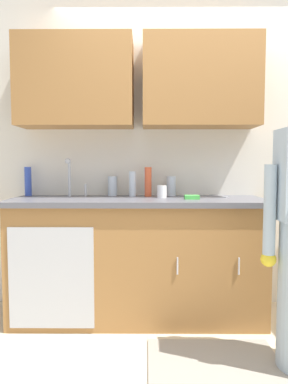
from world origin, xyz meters
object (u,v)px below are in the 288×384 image
bottle_dish_liquid (148,182)px  knife_on_counter (218,196)px  sink (71,200)px  cup_by_sink (162,191)px  bottle_water_tall (133,184)px  bottle_cleaner_spray (171,186)px  sponge (192,197)px  bottle_soap (113,186)px  bottle_water_short (28,181)px

bottle_dish_liquid → knife_on_counter: (0.58, 0.01, -0.12)m
sink → knife_on_counter: sink is taller
cup_by_sink → knife_on_counter: bearing=13.2°
sink → bottle_water_tall: (0.47, 0.15, 0.12)m
bottle_cleaner_spray → knife_on_counter: (0.38, -0.05, -0.08)m
bottle_water_tall → cup_by_sink: (0.24, -0.09, -0.05)m
knife_on_counter → sponge: 0.35m
sink → bottle_dish_liquid: sink is taller
bottle_cleaner_spray → bottle_water_tall: bottle_water_tall is taller
sponge → bottle_cleaner_spray: bearing=115.3°
bottle_dish_liquid → bottle_soap: 0.31m
bottle_water_tall → sponge: size_ratio=1.87×
bottle_soap → cup_by_sink: 0.44m
bottle_water_short → sponge: 1.37m
sink → knife_on_counter: 1.19m
bottle_water_short → bottle_water_tall: bottle_water_short is taller
cup_by_sink → sponge: size_ratio=0.88×
bottle_cleaner_spray → cup_by_sink: bearing=-117.7°
bottle_water_short → bottle_soap: 0.71m
bottle_water_tall → cup_by_sink: bottle_water_tall is taller
bottle_cleaner_spray → bottle_soap: bearing=180.0°
knife_on_counter → sponge: sponge is taller
sink → bottle_water_short: sink is taller
bottle_cleaner_spray → sink: bearing=-164.8°
bottle_soap → cup_by_sink: (0.41, -0.16, -0.03)m
cup_by_sink → bottle_soap: bearing=158.5°
sink → cup_by_sink: (0.71, 0.06, 0.06)m
sink → sponge: size_ratio=4.55×
bottle_cleaner_spray → sponge: 0.33m
bottle_water_short → knife_on_counter: (1.58, -0.05, -0.12)m
bottle_water_tall → knife_on_counter: 0.71m
cup_by_sink → knife_on_counter: cup_by_sink is taller
bottle_dish_liquid → bottle_water_tall: bearing=-176.0°
bottle_soap → bottle_water_short: bearing=-179.8°
bottle_water_tall → knife_on_counter: bearing=1.6°
bottle_dish_liquid → knife_on_counter: bearing=1.1°
knife_on_counter → bottle_water_short: bearing=65.1°
bottle_dish_liquid → sink: bearing=-165.5°
bottle_cleaner_spray → bottle_water_tall: (-0.32, -0.07, 0.02)m
bottle_cleaner_spray → knife_on_counter: bottle_cleaner_spray is taller
bottle_water_short → sponge: (1.33, -0.29, -0.11)m
sink → sponge: (0.93, -0.07, 0.03)m
bottle_water_tall → sponge: bearing=-25.8°
bottle_cleaner_spray → bottle_soap: (-0.49, 0.00, 0.00)m
knife_on_counter → bottle_cleaner_spray: bearing=59.5°
bottle_cleaner_spray → sponge: bottle_cleaner_spray is taller
bottle_soap → sponge: (0.63, -0.29, -0.07)m
bottle_water_short → sink: bearing=-28.1°
bottle_water_tall → bottle_cleaner_spray: bearing=12.3°
bottle_dish_liquid → bottle_water_tall: size_ratio=1.17×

